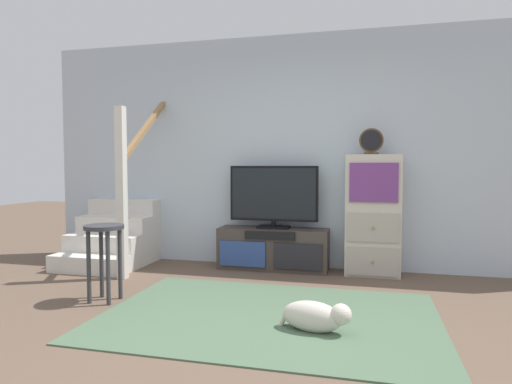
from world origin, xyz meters
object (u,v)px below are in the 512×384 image
(desk_clock, at_px, (371,141))
(side_cabinet, at_px, (373,215))
(media_console, at_px, (273,249))
(dog, at_px, (316,316))
(television, at_px, (274,195))
(bar_stool_near, at_px, (104,244))

(desk_clock, bearing_deg, side_cabinet, 27.93)
(media_console, distance_m, desk_clock, 1.62)
(desk_clock, distance_m, dog, 2.28)
(television, distance_m, desk_clock, 1.23)
(television, height_order, bar_stool_near, television)
(television, distance_m, bar_stool_near, 1.99)
(media_console, xyz_separation_m, desk_clock, (1.07, -0.00, 1.21))
(side_cabinet, height_order, dog, side_cabinet)
(side_cabinet, bearing_deg, desk_clock, -152.07)
(bar_stool_near, xyz_separation_m, dog, (1.88, -0.29, -0.39))
(side_cabinet, relative_size, bar_stool_near, 1.95)
(desk_clock, bearing_deg, media_console, 179.74)
(desk_clock, bearing_deg, bar_stool_near, -145.80)
(media_console, height_order, dog, media_console)
(media_console, height_order, television, television)
(bar_stool_near, bearing_deg, side_cabinet, 34.13)
(media_console, bearing_deg, dog, -69.14)
(side_cabinet, height_order, bar_stool_near, side_cabinet)
(side_cabinet, xyz_separation_m, dog, (-0.41, -1.83, -0.53))
(bar_stool_near, height_order, dog, bar_stool_near)
(television, height_order, desk_clock, desk_clock)
(television, height_order, side_cabinet, side_cabinet)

